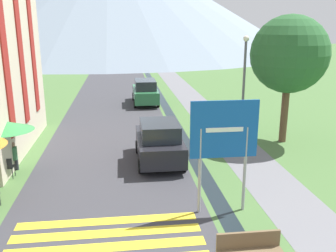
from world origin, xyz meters
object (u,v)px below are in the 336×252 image
Objects in this scene: cafe_chair_far_right at (12,153)px; cafe_chair_far_left at (4,154)px; parked_car_near at (159,142)px; person_seated_near at (13,155)px; parked_car_far at (145,92)px; streetlamp at (244,82)px; road_sign at (224,139)px; cafe_umbrella_middle_green at (7,126)px; cafe_chair_middle at (8,166)px; tree_by_path at (289,55)px.

cafe_chair_far_right is 0.33m from cafe_chair_far_left.
parked_car_near reaches higher than person_seated_near.
streetlamp is (4.03, -10.52, 2.23)m from parked_car_far.
cafe_chair_far_right and cafe_chair_far_left have the same top height.
streetlamp reaches higher than cafe_chair_far_right.
cafe_chair_far_right is (-7.77, 5.09, -1.93)m from road_sign.
cafe_chair_far_right is 0.66m from person_seated_near.
road_sign reaches higher than parked_car_near.
road_sign is 3.03× the size of person_seated_near.
cafe_umbrella_middle_green is at bearing -174.86° from parked_car_near.
parked_car_near and parked_car_far have the same top height.
cafe_chair_middle is (0.55, -1.53, 0.00)m from cafe_chair_far_left.
cafe_chair_far_left is 0.16× the size of streetlamp.
cafe_chair_far_right is at bearing 176.26° from parked_car_near.
cafe_chair_far_left is at bearing 130.78° from person_seated_near.
cafe_chair_middle is 0.13× the size of tree_by_path.
cafe_chair_far_right is at bearing 4.95° from cafe_chair_far_left.
parked_car_near is 7.73m from tree_by_path.
person_seated_near is 13.34m from tree_by_path.
cafe_umbrella_middle_green is at bearing -167.26° from streetlamp.
cafe_chair_far_left is (-0.33, 0.03, 0.00)m from cafe_chair_far_right.
cafe_umbrella_middle_green is 10.60m from streetlamp.
cafe_chair_far_right is (-6.25, 0.41, -0.40)m from parked_car_near.
parked_car_near is 6.28m from cafe_chair_far_right.
tree_by_path is at bearing 8.59° from streetlamp.
cafe_chair_middle is 0.39× the size of cafe_umbrella_middle_green.
cafe_chair_far_right is at bearing 109.85° from person_seated_near.
cafe_chair_middle is at bearing -53.28° from cafe_chair_far_right.
cafe_chair_far_right is 0.13× the size of tree_by_path.
cafe_chair_middle is at bearing -114.99° from parked_car_far.
streetlamp is (2.72, 6.46, 0.70)m from road_sign.
parked_car_far is 13.67m from cafe_chair_far_left.
cafe_chair_far_left is at bearing -172.65° from tree_by_path.
cafe_umbrella_middle_green reaches higher than parked_car_far.
streetlamp is (10.28, 1.97, 2.47)m from person_seated_near.
road_sign reaches higher than person_seated_near.
cafe_chair_far_right is (-6.46, -11.89, -0.40)m from parked_car_far.
streetlamp is at bearing -171.41° from tree_by_path.
parked_car_near is 6.14m from cafe_chair_middle.
streetlamp reaches higher than parked_car_far.
parked_car_far is 3.63× the size of person_seated_near.
parked_car_far is 13.97m from person_seated_near.
tree_by_path reaches higher than cafe_umbrella_middle_green.
streetlamp is at bearing 22.78° from parked_car_near.
cafe_chair_middle is (-7.54, 3.59, -1.93)m from road_sign.
cafe_chair_middle is 1.56m from cafe_umbrella_middle_green.
cafe_umbrella_middle_green reaches higher than person_seated_near.
cafe_chair_middle is at bearing -60.13° from cafe_chair_far_left.
road_sign reaches higher than cafe_chair_middle.
cafe_chair_far_right is at bearing 146.77° from road_sign.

